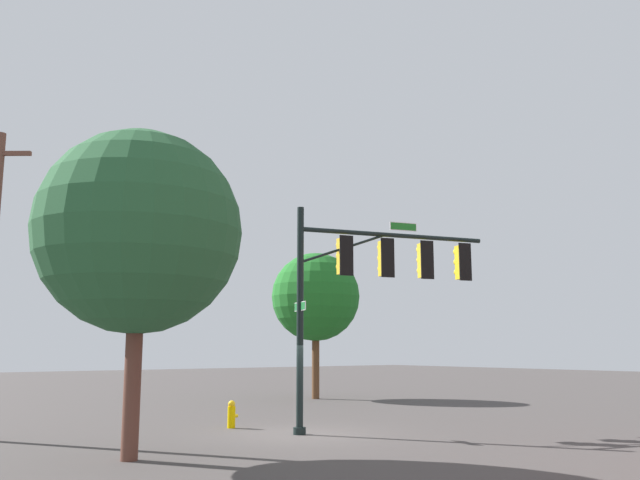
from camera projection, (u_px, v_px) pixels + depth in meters
The scene contains 5 objects.
ground_plane at pixel (300, 435), 18.94m from camera, with size 120.00×120.00×0.00m, color #443E3D.
signal_pole_assembly at pixel (379, 272), 20.65m from camera, with size 6.23×2.26×6.59m.
fire_hydrant at pixel (232, 414), 20.53m from camera, with size 0.33×0.24×0.83m.
tree_near at pixel (316, 297), 33.26m from camera, with size 4.37×4.37×7.16m.
tree_mid at pixel (139, 232), 15.32m from camera, with size 4.69×4.69×7.41m.
Camera 1 is at (-11.32, -15.99, 2.40)m, focal length 37.52 mm.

